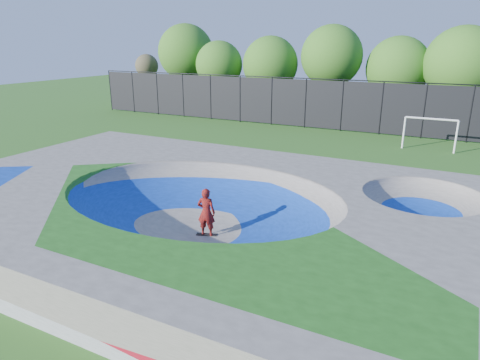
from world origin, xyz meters
name	(u,v)px	position (x,y,z in m)	size (l,w,h in m)	color
ground	(201,228)	(0.00, 0.00, 0.00)	(120.00, 120.00, 0.00)	#285A19
skate_deck	(200,210)	(0.00, 0.00, 0.75)	(22.00, 14.00, 1.50)	gray
skater	(206,212)	(0.56, -0.46, 0.92)	(0.67, 0.44, 1.84)	red
skateboard	(207,235)	(0.56, -0.46, 0.03)	(0.78, 0.22, 0.05)	black
soccer_goal	(430,128)	(6.75, 17.18, 1.50)	(3.27, 0.12, 2.16)	white
fence	(342,105)	(0.00, 21.00, 2.10)	(48.09, 0.09, 4.04)	black
treeline	(384,63)	(2.05, 26.14, 5.10)	(52.42, 7.14, 8.66)	#4B3725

